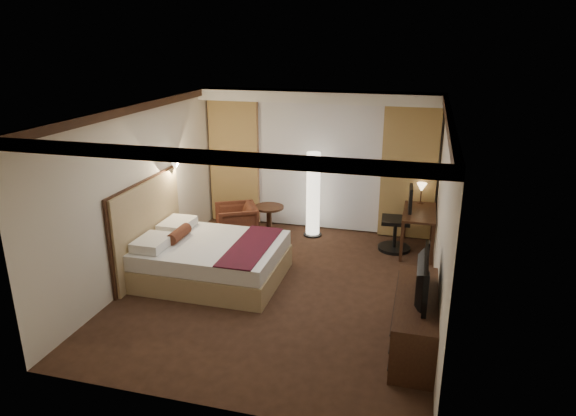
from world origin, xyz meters
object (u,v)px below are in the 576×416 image
(bed, at_px, (213,260))
(television, at_px, (417,273))
(dresser, at_px, (415,321))
(floor_lamp, at_px, (313,195))
(desk, at_px, (418,231))
(office_chair, at_px, (396,218))
(armchair, at_px, (236,220))
(side_table, at_px, (269,222))

(bed, bearing_deg, television, -18.97)
(dresser, bearing_deg, television, 180.00)
(floor_lamp, relative_size, desk, 1.38)
(bed, height_order, office_chair, office_chair)
(television, bearing_deg, armchair, 50.37)
(bed, xyz_separation_m, dresser, (3.12, -1.06, 0.03))
(armchair, xyz_separation_m, television, (3.31, -2.72, 0.61))
(side_table, relative_size, office_chair, 0.51)
(armchair, relative_size, dresser, 0.43)
(desk, distance_m, office_chair, 0.46)
(dresser, xyz_separation_m, television, (-0.03, 0.00, 0.64))
(bed, relative_size, desk, 1.80)
(bed, relative_size, dresser, 1.23)
(dresser, height_order, television, television)
(bed, distance_m, dresser, 3.30)
(armchair, xyz_separation_m, desk, (3.29, 0.32, 0.00))
(floor_lamp, relative_size, dresser, 0.94)
(floor_lamp, bearing_deg, bed, -116.66)
(dresser, bearing_deg, bed, 161.20)
(desk, xyz_separation_m, dresser, (0.05, -3.03, -0.04))
(dresser, bearing_deg, office_chair, 98.43)
(side_table, bearing_deg, armchair, -153.19)
(side_table, bearing_deg, bed, -99.77)
(side_table, relative_size, floor_lamp, 0.37)
(dresser, distance_m, television, 0.64)
(office_chair, bearing_deg, armchair, -177.90)
(office_chair, xyz_separation_m, dresser, (0.44, -2.98, -0.26))
(television, bearing_deg, desk, 0.10)
(desk, bearing_deg, bed, -147.29)
(armchair, bearing_deg, floor_lamp, 84.79)
(floor_lamp, relative_size, television, 1.56)
(dresser, relative_size, television, 1.67)
(side_table, bearing_deg, office_chair, -0.34)
(armchair, relative_size, side_table, 1.22)
(office_chair, bearing_deg, desk, 4.11)
(bed, bearing_deg, desk, 32.71)
(bed, height_order, television, television)
(office_chair, height_order, dresser, office_chair)
(television, bearing_deg, floor_lamp, 30.76)
(floor_lamp, distance_m, television, 3.84)
(office_chair, relative_size, television, 1.15)
(desk, bearing_deg, television, -89.62)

